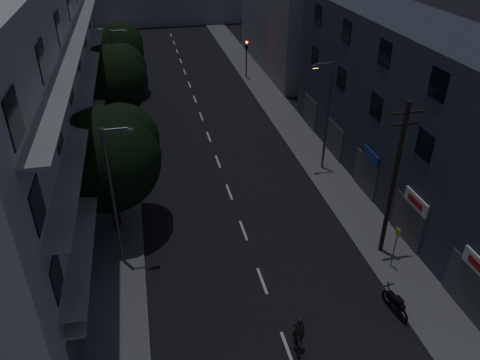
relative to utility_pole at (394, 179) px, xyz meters
name	(u,v)px	position (x,y,z in m)	size (l,w,h in m)	color
ground	(208,134)	(-7.18, 17.63, -4.87)	(160.00, 160.00, 0.00)	black
sidewalk_left	(119,142)	(-14.68, 17.63, -4.79)	(3.00, 90.00, 0.15)	#565659
sidewalk_right	(291,126)	(0.32, 17.63, -4.79)	(3.00, 90.00, 0.15)	#565659
lane_markings	(198,107)	(-7.18, 23.88, -4.86)	(0.15, 60.50, 0.01)	beige
building_left	(28,96)	(-19.16, 10.63, 2.13)	(7.00, 36.00, 14.00)	#B1B0AC
building_right	(414,112)	(4.81, 6.63, 0.63)	(6.19, 28.00, 11.00)	#2D333D
building_far_right	(287,11)	(4.82, 34.63, 1.63)	(6.00, 20.00, 13.00)	slate
tree_near	(108,155)	(-14.60, 5.78, 0.02)	(6.14, 6.14, 7.57)	black
tree_mid	(112,78)	(-14.64, 19.88, -0.11)	(5.99, 5.99, 7.37)	black
tree_far	(115,51)	(-14.52, 29.02, -0.29)	(5.72, 5.72, 7.07)	black
traffic_signal_far_right	(246,51)	(-0.68, 31.14, -1.77)	(0.28, 0.37, 4.10)	black
traffic_signal_far_left	(124,56)	(-13.76, 32.05, -1.77)	(0.28, 0.37, 4.10)	black
street_lamp_left_near	(114,192)	(-14.22, 2.19, -0.27)	(1.51, 0.25, 8.00)	#5B5C63
street_lamp_right	(326,112)	(0.11, 9.81, -0.27)	(1.51, 0.25, 8.00)	#55575C
street_lamp_left_far	(117,72)	(-14.25, 22.08, -0.27)	(1.51, 0.25, 8.00)	slate
utility_pole	(394,179)	(0.00, 0.00, 0.00)	(1.80, 0.24, 9.00)	black
bus_stop_sign	(396,241)	(-0.09, -1.41, -2.98)	(0.06, 0.35, 2.52)	#595B60
motorcycle	(395,303)	(-1.44, -4.29, -4.36)	(0.58, 1.99, 1.28)	black
cyclist	(298,338)	(-6.76, -5.41, -4.19)	(0.81, 1.65, 2.00)	black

